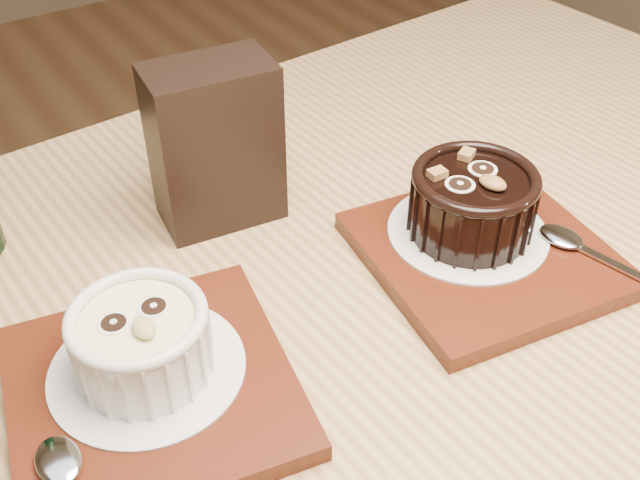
# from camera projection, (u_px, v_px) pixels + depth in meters

# --- Properties ---
(table) EXTENTS (1.25, 0.88, 0.75)m
(table) POSITION_uv_depth(u_px,v_px,m) (372.00, 411.00, 0.60)
(table) COLOR #9A7143
(table) RESTS_ON ground
(tray_left) EXTENTS (0.21, 0.21, 0.01)m
(tray_left) POSITION_uv_depth(u_px,v_px,m) (152.00, 390.00, 0.49)
(tray_left) COLOR #541E0E
(tray_left) RESTS_ON table
(doily_left) EXTENTS (0.13, 0.13, 0.00)m
(doily_left) POSITION_uv_depth(u_px,v_px,m) (147.00, 369.00, 0.49)
(doily_left) COLOR silver
(doily_left) RESTS_ON tray_left
(ramekin_white) EXTENTS (0.09, 0.09, 0.05)m
(ramekin_white) POSITION_uv_depth(u_px,v_px,m) (141.00, 339.00, 0.48)
(ramekin_white) COLOR white
(ramekin_white) RESTS_ON doily_left
(tray_right) EXTENTS (0.20, 0.20, 0.01)m
(tray_right) POSITION_uv_depth(u_px,v_px,m) (485.00, 254.00, 0.60)
(tray_right) COLOR #541E0E
(tray_right) RESTS_ON table
(doily_right) EXTENTS (0.13, 0.13, 0.00)m
(doily_right) POSITION_uv_depth(u_px,v_px,m) (468.00, 232.00, 0.61)
(doily_right) COLOR silver
(doily_right) RESTS_ON tray_right
(ramekin_dark) EXTENTS (0.10, 0.10, 0.06)m
(ramekin_dark) POSITION_uv_depth(u_px,v_px,m) (473.00, 200.00, 0.59)
(ramekin_dark) COLOR black
(ramekin_dark) RESTS_ON doily_right
(spoon_right) EXTENTS (0.05, 0.14, 0.01)m
(spoon_right) POSITION_uv_depth(u_px,v_px,m) (601.00, 256.00, 0.58)
(spoon_right) COLOR silver
(spoon_right) RESTS_ON tray_right
(condiment_stand) EXTENTS (0.11, 0.07, 0.14)m
(condiment_stand) POSITION_uv_depth(u_px,v_px,m) (215.00, 145.00, 0.61)
(condiment_stand) COLOR black
(condiment_stand) RESTS_ON table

